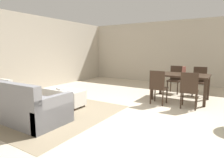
# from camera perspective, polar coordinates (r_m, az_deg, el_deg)

# --- Properties ---
(ground_plane) EXTENTS (10.80, 10.80, 0.00)m
(ground_plane) POSITION_cam_1_polar(r_m,az_deg,el_deg) (4.11, 6.30, -12.13)
(ground_plane) COLOR beige
(wall_back) EXTENTS (9.00, 0.12, 2.70)m
(wall_back) POSITION_cam_1_polar(r_m,az_deg,el_deg) (8.64, 21.02, 7.40)
(wall_back) COLOR #BCB2A0
(wall_back) RESTS_ON ground_plane
(wall_left) EXTENTS (0.12, 11.00, 2.70)m
(wall_left) POSITION_cam_1_polar(r_m,az_deg,el_deg) (7.31, -25.47, 7.00)
(wall_left) COLOR #BCB2A0
(wall_left) RESTS_ON ground_plane
(area_rug) EXTENTS (3.00, 2.80, 0.01)m
(area_rug) POSITION_cam_1_polar(r_m,az_deg,el_deg) (4.90, -18.95, -9.08)
(area_rug) COLOR gray
(area_rug) RESTS_ON ground_plane
(couch) EXTENTS (1.97, 0.92, 0.86)m
(couch) POSITION_cam_1_polar(r_m,az_deg,el_deg) (4.45, -25.37, -7.33)
(couch) COLOR gray
(couch) RESTS_ON ground_plane
(ottoman_table) EXTENTS (1.18, 0.46, 0.44)m
(ottoman_table) POSITION_cam_1_polar(r_m,az_deg,el_deg) (5.21, -14.24, -5.01)
(ottoman_table) COLOR silver
(ottoman_table) RESTS_ON ground_plane
(dining_table) EXTENTS (1.54, 0.96, 0.76)m
(dining_table) POSITION_cam_1_polar(r_m,az_deg,el_deg) (5.92, 19.85, 0.48)
(dining_table) COLOR #332319
(dining_table) RESTS_ON ground_plane
(dining_chair_near_left) EXTENTS (0.41, 0.41, 0.92)m
(dining_chair_near_left) POSITION_cam_1_polar(r_m,az_deg,el_deg) (5.24, 13.61, -1.87)
(dining_chair_near_left) COLOR #332319
(dining_chair_near_left) RESTS_ON ground_plane
(dining_chair_near_right) EXTENTS (0.43, 0.43, 0.92)m
(dining_chair_near_right) POSITION_cam_1_polar(r_m,az_deg,el_deg) (5.07, 22.12, -2.62)
(dining_chair_near_right) COLOR #332319
(dining_chair_near_right) RESTS_ON ground_plane
(dining_chair_far_left) EXTENTS (0.43, 0.43, 0.92)m
(dining_chair_far_left) POSITION_cam_1_polar(r_m,az_deg,el_deg) (6.83, 18.39, 0.35)
(dining_chair_far_left) COLOR #332319
(dining_chair_far_left) RESTS_ON ground_plane
(dining_chair_far_right) EXTENTS (0.42, 0.42, 0.92)m
(dining_chair_far_right) POSITION_cam_1_polar(r_m,az_deg,el_deg) (6.72, 24.71, -0.14)
(dining_chair_far_right) COLOR #332319
(dining_chair_far_right) RESTS_ON ground_plane
(vase_centerpiece) EXTENTS (0.10, 0.10, 0.22)m
(vase_centerpiece) POSITION_cam_1_polar(r_m,az_deg,el_deg) (5.93, 20.74, 2.45)
(vase_centerpiece) COLOR #B26659
(vase_centerpiece) RESTS_ON dining_table
(book_on_ottoman) EXTENTS (0.31, 0.27, 0.03)m
(book_on_ottoman) POSITION_cam_1_polar(r_m,az_deg,el_deg) (5.16, -14.90, -2.81)
(book_on_ottoman) COLOR silver
(book_on_ottoman) RESTS_ON ottoman_table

